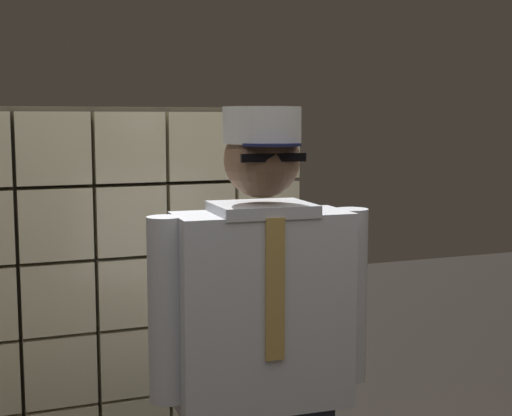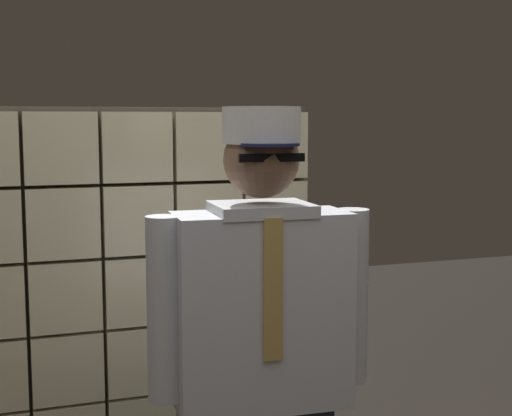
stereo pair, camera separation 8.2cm
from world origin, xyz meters
name	(u,v)px [view 2 (the right image)]	position (x,y,z in m)	size (l,w,h in m)	color
glass_block_wall	(139,325)	(0.00, 1.40, 0.87)	(1.48, 0.10, 1.78)	beige
standing_person	(261,382)	(0.21, 0.51, 0.91)	(0.70, 0.30, 1.74)	#1E2333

